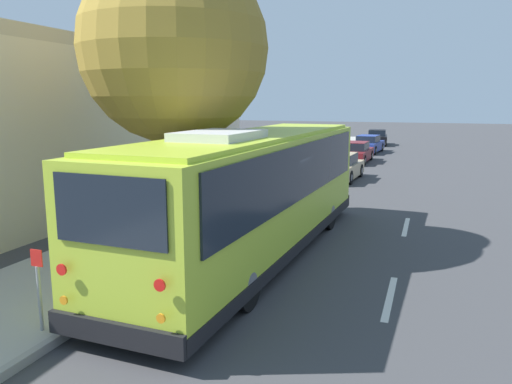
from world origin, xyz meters
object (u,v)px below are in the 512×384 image
Objects in this scene: street_tree at (176,36)px; shuttle_bus at (256,188)px; parked_sedan_tan at (339,167)px; parked_sedan_maroon at (355,153)px; parked_sedan_blue at (368,145)px; sign_post_far at (113,255)px; sign_post_near at (39,289)px; fire_hydrant at (278,180)px; parked_sedan_black at (377,138)px.

shuttle_bus is at bearing -95.44° from street_tree.
parked_sedan_tan is 0.52× the size of street_tree.
street_tree is (-12.69, 2.01, 4.84)m from parked_sedan_tan.
parked_sedan_blue is at bearing 1.30° from parked_sedan_maroon.
street_tree is at bearing -179.09° from parked_sedan_blue.
sign_post_far is (-30.01, 1.35, 0.24)m from parked_sedan_blue.
sign_post_near is at bearing -177.72° from parked_sedan_blue.
street_tree reaches higher than fire_hydrant.
parked_sedan_tan is 4.68m from fire_hydrant.
parked_sedan_blue is 3.33× the size of sign_post_far.
parked_sedan_maroon is 3.37× the size of sign_post_far.
sign_post_far reaches higher than parked_sedan_tan.
parked_sedan_black reaches higher than fire_hydrant.
parked_sedan_maroon is 0.57× the size of street_tree.
parked_sedan_maroon is 25.78m from sign_post_near.
shuttle_bus reaches higher than sign_post_far.
shuttle_bus reaches higher than sign_post_near.
parked_sedan_tan is at bearing -174.22° from parked_sedan_blue.
shuttle_bus is 5.76m from sign_post_near.
parked_sedan_blue is 5.67× the size of fire_hydrant.
parked_sedan_maroon is at bearing -2.91° from sign_post_near.
shuttle_bus is at bearing -176.89° from parked_sedan_maroon.
street_tree reaches higher than shuttle_bus.
parked_sedan_maroon is at bearing 175.60° from parked_sedan_black.
parked_sedan_blue is at bearing -2.42° from sign_post_near.
fire_hydrant is (-4.30, 1.84, -0.06)m from parked_sedan_tan.
parked_sedan_blue is 18.08m from fire_hydrant.
parked_sedan_tan is 5.21× the size of fire_hydrant.
sign_post_near is 1.70× the size of fire_hydrant.
sign_post_near is (-18.29, 1.61, 0.25)m from parked_sedan_tan.
shuttle_bus reaches higher than parked_sedan_blue.
sign_post_near reaches higher than parked_sedan_tan.
sign_post_near is 1.99m from sign_post_far.
sign_post_near is at bearing 177.95° from parked_sedan_tan.
sign_post_near is at bearing -179.05° from fire_hydrant.
shuttle_bus is 2.48× the size of parked_sedan_maroon.
parked_sedan_tan is 7.46m from parked_sedan_maroon.
parked_sedan_tan is 0.91× the size of parked_sedan_maroon.
sign_post_far is at bearing 173.44° from parked_sedan_black.
parked_sedan_tan is 16.38m from sign_post_far.
parked_sedan_tan is at bearing 176.37° from parked_sedan_black.
shuttle_bus is 2.50× the size of parked_sedan_blue.
shuttle_bus reaches higher than parked_sedan_maroon.
parked_sedan_maroon is 20.79m from street_tree.
parked_sedan_blue is at bearing -2.58° from sign_post_far.
shuttle_bus is 4.33m from street_tree.
parked_sedan_maroon is at bearing -175.68° from parked_sedan_blue.
parked_sedan_blue is at bearing 4.07° from parked_sedan_tan.
sign_post_near is 1.00× the size of sign_post_far.
parked_sedan_maroon is at bearing 5.30° from parked_sedan_tan.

